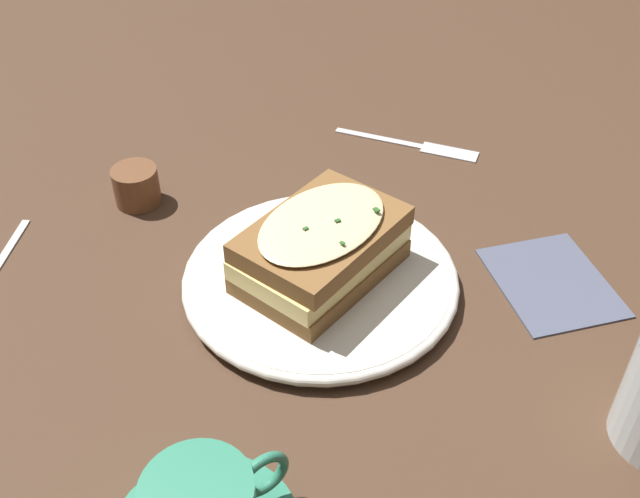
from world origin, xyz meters
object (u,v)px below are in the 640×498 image
(sandwich, at_px, (321,247))
(fork, at_px, (423,146))
(dinner_plate, at_px, (320,278))
(condiment_pot, at_px, (136,186))
(napkin, at_px, (552,281))

(sandwich, bearing_deg, fork, -40.60)
(dinner_plate, relative_size, condiment_pot, 5.31)
(fork, distance_m, napkin, 0.25)
(condiment_pot, bearing_deg, dinner_plate, -138.16)
(napkin, xyz_separation_m, condiment_pot, (0.22, 0.37, 0.02))
(fork, relative_size, napkin, 1.24)
(sandwich, xyz_separation_m, napkin, (-0.05, -0.21, -0.05))
(fork, bearing_deg, sandwich, -5.86)
(dinner_plate, height_order, napkin, dinner_plate)
(napkin, relative_size, condiment_pot, 2.55)
(sandwich, height_order, fork, sandwich)
(fork, xyz_separation_m, napkin, (-0.25, -0.04, 0.00))
(dinner_plate, xyz_separation_m, napkin, (-0.05, -0.21, -0.01))
(dinner_plate, bearing_deg, sandwich, -144.83)
(fork, bearing_deg, dinner_plate, -6.05)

